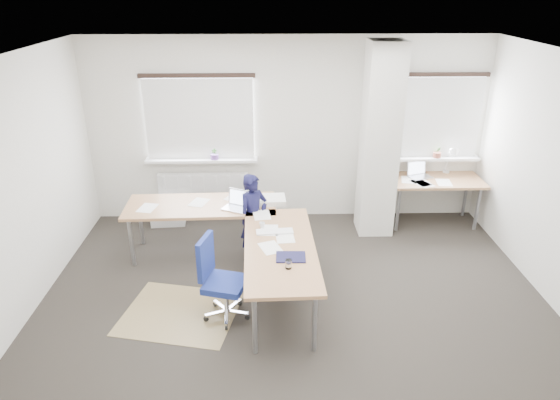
{
  "coord_description": "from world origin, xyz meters",
  "views": [
    {
      "loc": [
        -0.29,
        -4.82,
        3.48
      ],
      "look_at": [
        -0.14,
        0.9,
        0.96
      ],
      "focal_mm": 32.0,
      "sensor_mm": 36.0,
      "label": 1
    }
  ],
  "objects_px": {
    "desk_main": "(241,226)",
    "task_chair": "(223,296)",
    "desk_side": "(435,182)",
    "person": "(254,218)"
  },
  "relations": [
    {
      "from": "desk_main",
      "to": "task_chair",
      "type": "distance_m",
      "value": 1.0
    },
    {
      "from": "task_chair",
      "to": "desk_side",
      "type": "bearing_deg",
      "value": 52.71
    },
    {
      "from": "task_chair",
      "to": "person",
      "type": "height_order",
      "value": "person"
    },
    {
      "from": "task_chair",
      "to": "person",
      "type": "relative_size",
      "value": 0.8
    },
    {
      "from": "desk_main",
      "to": "person",
      "type": "xyz_separation_m",
      "value": [
        0.15,
        0.39,
        -0.08
      ]
    },
    {
      "from": "person",
      "to": "desk_main",
      "type": "bearing_deg",
      "value": -151.26
    },
    {
      "from": "desk_main",
      "to": "person",
      "type": "relative_size",
      "value": 2.14
    },
    {
      "from": "desk_side",
      "to": "person",
      "type": "distance_m",
      "value": 2.93
    },
    {
      "from": "desk_side",
      "to": "task_chair",
      "type": "distance_m",
      "value": 3.86
    },
    {
      "from": "desk_main",
      "to": "person",
      "type": "bearing_deg",
      "value": 67.32
    }
  ]
}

